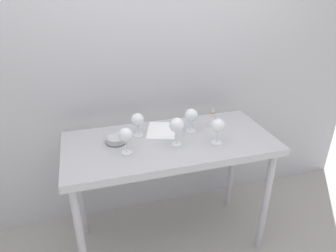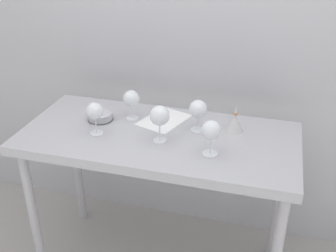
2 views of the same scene
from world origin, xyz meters
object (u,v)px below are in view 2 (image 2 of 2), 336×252
at_px(tasting_sheet_upper, 164,120).
at_px(decanter_funnel, 235,123).
at_px(wine_glass_far_left, 131,99).
at_px(wine_glass_near_right, 211,131).
at_px(wine_glass_far_right, 198,110).
at_px(wine_glass_near_left, 95,112).
at_px(tasting_bowl, 100,116).
at_px(wine_glass_near_center, 160,116).

xyz_separation_m(tasting_sheet_upper, decanter_funnel, (0.38, -0.02, 0.05)).
bearing_deg(wine_glass_far_left, wine_glass_near_right, -27.69).
distance_m(wine_glass_far_right, wine_glass_near_left, 0.52).
bearing_deg(tasting_bowl, wine_glass_near_right, -16.58).
bearing_deg(wine_glass_far_right, wine_glass_near_left, -160.41).
distance_m(wine_glass_near_center, wine_glass_near_left, 0.33).
distance_m(wine_glass_near_center, wine_glass_far_left, 0.29).
relative_size(wine_glass_near_center, wine_glass_far_left, 1.15).
height_order(wine_glass_far_right, tasting_sheet_upper, wine_glass_far_right).
bearing_deg(wine_glass_far_left, tasting_bowl, -159.18).
relative_size(wine_glass_far_right, tasting_sheet_upper, 0.62).
bearing_deg(tasting_sheet_upper, wine_glass_near_left, -121.44).
bearing_deg(wine_glass_near_right, wine_glass_far_right, 116.24).
bearing_deg(decanter_funnel, wine_glass_near_right, -107.45).
distance_m(wine_glass_near_right, decanter_funnel, 0.28).
bearing_deg(wine_glass_far_right, tasting_sheet_upper, 162.30).
distance_m(wine_glass_near_right, tasting_bowl, 0.67).
height_order(wine_glass_far_left, tasting_sheet_upper, wine_glass_far_left).
bearing_deg(wine_glass_near_right, tasting_bowl, 163.42).
height_order(wine_glass_near_center, decanter_funnel, wine_glass_near_center).
distance_m(wine_glass_far_right, decanter_funnel, 0.20).
bearing_deg(tasting_bowl, wine_glass_far_left, 20.82).
xyz_separation_m(wine_glass_near_right, decanter_funnel, (0.08, 0.25, -0.07)).
height_order(wine_glass_near_right, wine_glass_near_left, wine_glass_near_right).
xyz_separation_m(wine_glass_far_left, tasting_sheet_upper, (0.17, 0.03, -0.11)).
height_order(wine_glass_near_right, wine_glass_far_left, wine_glass_near_right).
xyz_separation_m(wine_glass_far_right, tasting_bowl, (-0.53, -0.02, -0.09)).
xyz_separation_m(wine_glass_near_center, decanter_funnel, (0.34, 0.20, -0.09)).
xyz_separation_m(wine_glass_far_left, decanter_funnel, (0.55, 0.00, -0.06)).
xyz_separation_m(wine_glass_near_left, tasting_sheet_upper, (0.29, 0.24, -0.12)).
height_order(wine_glass_far_right, decanter_funnel, wine_glass_far_right).
bearing_deg(wine_glass_near_left, tasting_sheet_upper, 39.39).
bearing_deg(wine_glass_near_left, wine_glass_far_left, 61.25).
bearing_deg(tasting_bowl, wine_glass_near_center, -19.79).
relative_size(wine_glass_far_left, decanter_funnel, 1.12).
bearing_deg(tasting_sheet_upper, wine_glass_far_left, -152.15).
xyz_separation_m(wine_glass_near_left, wine_glass_far_left, (0.12, 0.21, -0.01)).
distance_m(wine_glass_near_center, wine_glass_far_right, 0.22).
distance_m(wine_glass_far_left, tasting_bowl, 0.19).
bearing_deg(wine_glass_far_right, wine_glass_near_right, -63.76).
height_order(tasting_bowl, decanter_funnel, decanter_funnel).
distance_m(wine_glass_near_center, tasting_bowl, 0.41).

